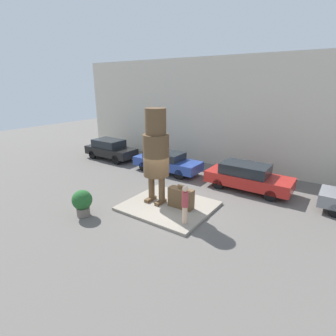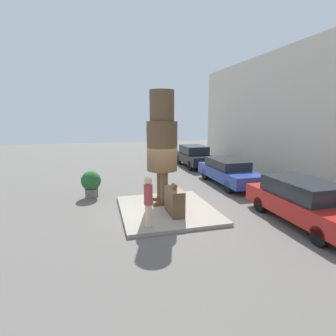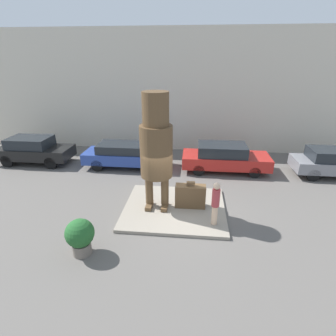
{
  "view_description": "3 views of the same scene",
  "coord_description": "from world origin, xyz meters",
  "px_view_note": "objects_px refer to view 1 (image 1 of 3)",
  "views": [
    {
      "loc": [
        6.67,
        -9.69,
        5.86
      ],
      "look_at": [
        -0.14,
        0.14,
        1.98
      ],
      "focal_mm": 28.0,
      "sensor_mm": 36.0,
      "label": 1
    },
    {
      "loc": [
        9.7,
        -2.57,
        3.75
      ],
      "look_at": [
        -0.2,
        0.09,
        1.73
      ],
      "focal_mm": 28.0,
      "sensor_mm": 36.0,
      "label": 2
    },
    {
      "loc": [
        0.69,
        -9.42,
        5.86
      ],
      "look_at": [
        -0.25,
        -0.22,
        1.97
      ],
      "focal_mm": 28.0,
      "sensor_mm": 36.0,
      "label": 3
    }
  ],
  "objects_px": {
    "tourist": "(185,203)",
    "parked_car_black": "(110,149)",
    "parked_car_red": "(247,177)",
    "parked_car_blue": "(166,161)",
    "statue_figure": "(156,149)",
    "giant_suitcase": "(181,198)",
    "planter_pot": "(82,202)"
  },
  "relations": [
    {
      "from": "tourist",
      "to": "parked_car_black",
      "type": "bearing_deg",
      "value": 151.85
    },
    {
      "from": "tourist",
      "to": "parked_car_red",
      "type": "height_order",
      "value": "tourist"
    },
    {
      "from": "parked_car_black",
      "to": "parked_car_blue",
      "type": "xyz_separation_m",
      "value": [
        5.55,
        -0.08,
        -0.08
      ]
    },
    {
      "from": "statue_figure",
      "to": "giant_suitcase",
      "type": "xyz_separation_m",
      "value": [
        1.36,
        0.14,
        -2.23
      ]
    },
    {
      "from": "giant_suitcase",
      "to": "parked_car_black",
      "type": "bearing_deg",
      "value": 155.15
    },
    {
      "from": "statue_figure",
      "to": "tourist",
      "type": "height_order",
      "value": "statue_figure"
    },
    {
      "from": "statue_figure",
      "to": "parked_car_black",
      "type": "relative_size",
      "value": 1.09
    },
    {
      "from": "giant_suitcase",
      "to": "tourist",
      "type": "distance_m",
      "value": 1.55
    },
    {
      "from": "parked_car_black",
      "to": "parked_car_blue",
      "type": "height_order",
      "value": "parked_car_black"
    },
    {
      "from": "giant_suitcase",
      "to": "parked_car_blue",
      "type": "xyz_separation_m",
      "value": [
        -3.84,
        4.27,
        0.14
      ]
    },
    {
      "from": "parked_car_black",
      "to": "parked_car_red",
      "type": "height_order",
      "value": "parked_car_black"
    },
    {
      "from": "tourist",
      "to": "planter_pot",
      "type": "relative_size",
      "value": 1.36
    },
    {
      "from": "tourist",
      "to": "planter_pot",
      "type": "bearing_deg",
      "value": -156.15
    },
    {
      "from": "parked_car_black",
      "to": "parked_car_blue",
      "type": "relative_size",
      "value": 0.9
    },
    {
      "from": "parked_car_black",
      "to": "statue_figure",
      "type": "bearing_deg",
      "value": -29.19
    },
    {
      "from": "statue_figure",
      "to": "giant_suitcase",
      "type": "bearing_deg",
      "value": 5.68
    },
    {
      "from": "parked_car_red",
      "to": "planter_pot",
      "type": "xyz_separation_m",
      "value": [
        -5.17,
        -7.36,
        -0.1
      ]
    },
    {
      "from": "parked_car_red",
      "to": "planter_pot",
      "type": "bearing_deg",
      "value": -125.1
    },
    {
      "from": "statue_figure",
      "to": "parked_car_blue",
      "type": "xyz_separation_m",
      "value": [
        -2.48,
        4.4,
        -2.09
      ]
    },
    {
      "from": "statue_figure",
      "to": "parked_car_blue",
      "type": "relative_size",
      "value": 0.98
    },
    {
      "from": "giant_suitcase",
      "to": "parked_car_blue",
      "type": "distance_m",
      "value": 5.74
    },
    {
      "from": "tourist",
      "to": "parked_car_blue",
      "type": "height_order",
      "value": "tourist"
    },
    {
      "from": "planter_pot",
      "to": "statue_figure",
      "type": "bearing_deg",
      "value": 55.33
    },
    {
      "from": "parked_car_black",
      "to": "parked_car_red",
      "type": "relative_size",
      "value": 0.91
    },
    {
      "from": "statue_figure",
      "to": "tourist",
      "type": "distance_m",
      "value": 3.08
    },
    {
      "from": "statue_figure",
      "to": "tourist",
      "type": "xyz_separation_m",
      "value": [
        2.28,
        -1.03,
        -1.79
      ]
    },
    {
      "from": "giant_suitcase",
      "to": "parked_car_red",
      "type": "xyz_separation_m",
      "value": [
        1.77,
        4.28,
        0.18
      ]
    },
    {
      "from": "giant_suitcase",
      "to": "parked_car_red",
      "type": "distance_m",
      "value": 4.63
    },
    {
      "from": "parked_car_blue",
      "to": "planter_pot",
      "type": "xyz_separation_m",
      "value": [
        0.44,
        -7.35,
        -0.06
      ]
    },
    {
      "from": "parked_car_red",
      "to": "planter_pot",
      "type": "distance_m",
      "value": 8.99
    },
    {
      "from": "parked_car_black",
      "to": "giant_suitcase",
      "type": "bearing_deg",
      "value": -24.85
    },
    {
      "from": "parked_car_red",
      "to": "parked_car_black",
      "type": "bearing_deg",
      "value": 179.63
    }
  ]
}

